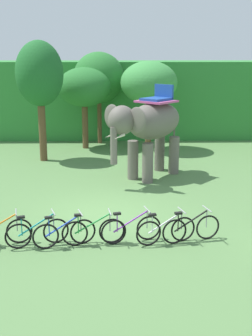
{
  "coord_description": "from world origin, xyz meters",
  "views": [
    {
      "loc": [
        0.47,
        -12.66,
        5.01
      ],
      "look_at": [
        0.73,
        1.0,
        1.3
      ],
      "focal_mm": 45.25,
      "sensor_mm": 36.0,
      "label": 1
    }
  ],
  "objects": [
    {
      "name": "bike_green",
      "position": [
        -0.21,
        -2.11,
        0.39
      ],
      "size": [
        1.7,
        0.52,
        0.92
      ],
      "color": "black",
      "rests_on": "ground"
    },
    {
      "name": "bike_orange",
      "position": [
        -2.71,
        -2.11,
        0.39
      ],
      "size": [
        1.67,
        0.59,
        0.92
      ],
      "color": "black",
      "rests_on": "ground"
    },
    {
      "name": "bike_purple",
      "position": [
        0.81,
        -1.98,
        0.39
      ],
      "size": [
        1.66,
        0.62,
        0.92
      ],
      "color": "black",
      "rests_on": "ground"
    },
    {
      "name": "bike_teal",
      "position": [
        -1.71,
        -2.16,
        0.39
      ],
      "size": [
        1.63,
        0.7,
        0.92
      ],
      "color": "black",
      "rests_on": "ground"
    },
    {
      "name": "bike_white",
      "position": [
        1.75,
        -2.08,
        0.39
      ],
      "size": [
        1.66,
        0.63,
        0.92
      ],
      "color": "black",
      "rests_on": "ground"
    },
    {
      "name": "bike_black",
      "position": [
        2.46,
        -1.97,
        0.39
      ],
      "size": [
        1.66,
        0.64,
        0.92
      ],
      "color": "black",
      "rests_on": "ground"
    },
    {
      "name": "tree_left",
      "position": [
        -1.3,
        10.06,
        3.26
      ],
      "size": [
        2.82,
        2.82,
        4.32
      ],
      "color": "brown",
      "rests_on": "ground"
    },
    {
      "name": "tree_center",
      "position": [
        -0.58,
        11.36,
        3.68
      ],
      "size": [
        2.84,
        2.84,
        5.11
      ],
      "color": "brown",
      "rests_on": "ground"
    },
    {
      "name": "tree_center_left",
      "position": [
        -3.13,
        7.31,
        4.05
      ],
      "size": [
        2.2,
        2.2,
        5.61
      ],
      "color": "brown",
      "rests_on": "ground"
    },
    {
      "name": "elephant",
      "position": [
        1.74,
        4.25,
        2.2
      ],
      "size": [
        3.59,
        3.76,
        3.78
      ],
      "color": "#665E56",
      "rests_on": "ground"
    },
    {
      "name": "foliage_hedge",
      "position": [
        0.0,
        14.91,
        2.27
      ],
      "size": [
        36.0,
        6.0,
        4.54
      ],
      "primitive_type": "cube",
      "color": "#338438",
      "rests_on": "ground"
    },
    {
      "name": "bike_blue",
      "position": [
        -0.98,
        -2.21,
        0.39
      ],
      "size": [
        1.65,
        0.67,
        0.92
      ],
      "color": "black",
      "rests_on": "ground"
    },
    {
      "name": "ground_plane",
      "position": [
        0.0,
        0.0,
        0.0
      ],
      "size": [
        80.0,
        80.0,
        0.0
      ],
      "primitive_type": "plane",
      "color": "#567F47"
    },
    {
      "name": "tree_right",
      "position": [
        2.08,
        9.52,
        3.52
      ],
      "size": [
        2.94,
        2.94,
        4.65
      ],
      "color": "brown",
      "rests_on": "ground"
    }
  ]
}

